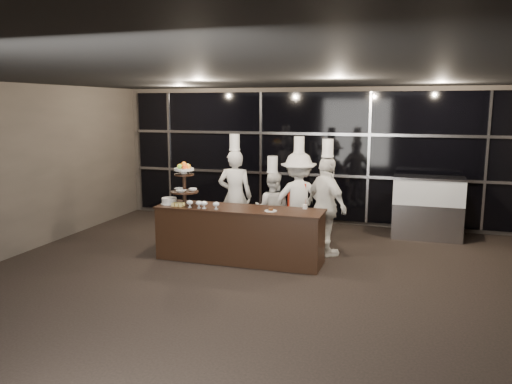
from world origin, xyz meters
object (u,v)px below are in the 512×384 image
(display_case, at_px, (428,204))
(chef_d, at_px, (326,206))
(chef_a, at_px, (235,195))
(chef_b, at_px, (272,208))
(chef_c, at_px, (298,199))
(buffet_counter, at_px, (239,234))
(layer_cake, at_px, (169,201))
(display_stand, at_px, (184,180))

(display_case, xyz_separation_m, chef_d, (-1.72, -1.72, 0.20))
(chef_a, distance_m, chef_b, 0.77)
(chef_a, xyz_separation_m, chef_c, (1.22, 0.09, -0.03))
(buffet_counter, height_order, display_case, display_case)
(layer_cake, distance_m, chef_c, 2.37)
(display_case, bearing_deg, display_stand, -148.60)
(display_stand, bearing_deg, buffet_counter, 0.01)
(buffet_counter, relative_size, display_case, 2.11)
(display_case, xyz_separation_m, chef_a, (-3.54, -1.37, 0.23))
(buffet_counter, xyz_separation_m, display_case, (3.06, 2.48, 0.22))
(buffet_counter, xyz_separation_m, chef_c, (0.74, 1.21, 0.42))
(buffet_counter, xyz_separation_m, display_stand, (-1.00, -0.00, 0.87))
(display_stand, xyz_separation_m, chef_c, (1.74, 1.21, -0.45))
(chef_b, height_order, chef_d, chef_d)
(layer_cake, relative_size, chef_d, 0.15)
(chef_d, bearing_deg, chef_c, 143.40)
(buffet_counter, bearing_deg, chef_c, 58.52)
(chef_a, bearing_deg, display_stand, -115.18)
(chef_a, bearing_deg, chef_c, 4.42)
(layer_cake, bearing_deg, display_stand, 10.40)
(buffet_counter, bearing_deg, display_stand, -179.99)
(buffet_counter, height_order, layer_cake, layer_cake)
(display_case, height_order, chef_d, chef_d)
(chef_d, bearing_deg, display_stand, -161.93)
(buffet_counter, distance_m, display_stand, 1.33)
(layer_cake, bearing_deg, chef_c, 32.03)
(display_stand, distance_m, chef_a, 1.30)
(display_stand, xyz_separation_m, display_case, (4.06, 2.48, -0.65))
(display_stand, relative_size, chef_a, 0.36)
(chef_c, bearing_deg, display_stand, -145.22)
(display_stand, bearing_deg, chef_d, 18.07)
(chef_b, bearing_deg, buffet_counter, -103.23)
(chef_a, height_order, chef_d, chef_a)
(display_stand, height_order, chef_b, chef_b)
(display_stand, bearing_deg, chef_c, 34.78)
(chef_a, relative_size, chef_c, 1.01)
(chef_a, relative_size, chef_b, 1.23)
(buffet_counter, distance_m, chef_d, 1.60)
(buffet_counter, relative_size, layer_cake, 9.47)
(buffet_counter, xyz_separation_m, chef_b, (0.26, 1.12, 0.25))
(chef_a, relative_size, chef_d, 1.02)
(buffet_counter, distance_m, layer_cake, 1.37)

